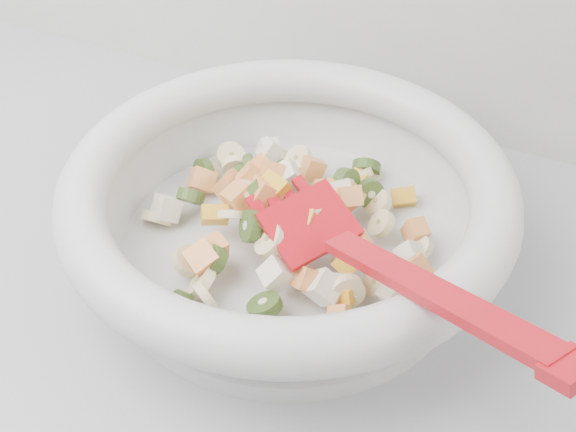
% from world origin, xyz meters
% --- Properties ---
extents(mixing_bowl, '(0.43, 0.37, 0.15)m').
position_xyz_m(mixing_bowl, '(0.05, 1.49, 0.96)').
color(mixing_bowl, silver).
rests_on(mixing_bowl, counter).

